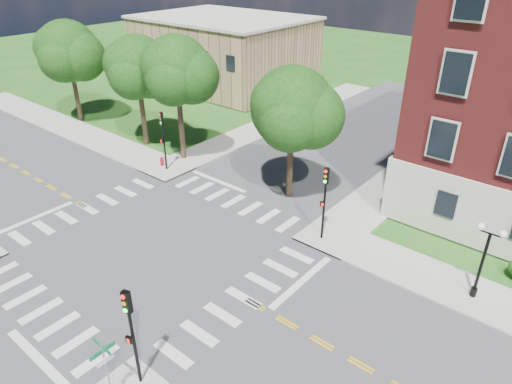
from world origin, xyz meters
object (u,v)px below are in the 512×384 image
Objects in this scene: street_sign_pole at (105,362)px; fire_hydrant at (162,161)px; twin_lamp_west at (483,258)px; traffic_signal_se at (131,327)px; traffic_signal_ne at (325,194)px; traffic_signal_nw at (163,134)px.

fire_hydrant is at bearing 134.86° from street_sign_pole.
twin_lamp_west reaches higher than street_sign_pole.
traffic_signal_se reaches higher than street_sign_pole.
traffic_signal_ne is 6.40× the size of fire_hydrant.
traffic_signal_se is 1.00× the size of traffic_signal_ne.
traffic_signal_nw is 24.00m from twin_lamp_west.
traffic_signal_ne is 1.00× the size of traffic_signal_nw.
traffic_signal_se is 13.84m from traffic_signal_ne.
traffic_signal_nw is 21.50m from street_sign_pole.
twin_lamp_west is at bearing 0.13° from traffic_signal_nw.
fire_hydrant is at bearing 179.51° from twin_lamp_west.
fire_hydrant is (-15.90, 0.68, -2.72)m from traffic_signal_ne.
twin_lamp_west is 24.92m from fire_hydrant.
traffic_signal_ne is 15.13m from street_sign_pole.
traffic_signal_nw reaches higher than fire_hydrant.
fire_hydrant is (-0.85, 0.26, -2.72)m from traffic_signal_nw.
traffic_signal_nw is (-14.93, 14.25, 0.00)m from traffic_signal_se.
fire_hydrant is at bearing 162.70° from traffic_signal_nw.
street_sign_pole reaches higher than fire_hydrant.
traffic_signal_se is at bearing 86.50° from street_sign_pole.
twin_lamp_west is 5.64× the size of fire_hydrant.
traffic_signal_ne is 15.06m from traffic_signal_nw.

